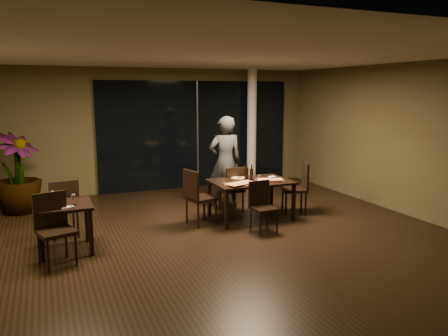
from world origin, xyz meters
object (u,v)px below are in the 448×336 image
Objects in this scene: potted_plant at (17,173)px; bottle_a at (246,172)px; side_table at (65,212)px; chair_main_near at (262,203)px; bottle_c at (247,172)px; chair_side_far at (64,206)px; diner at (225,162)px; chair_side_near at (54,225)px; chair_main_left at (197,194)px; bottle_b at (252,173)px; chair_main_far at (233,187)px; chair_main_right at (299,185)px; main_table at (251,184)px.

potted_plant is 4.62m from bottle_a.
side_table is 3.27m from chair_main_near.
side_table is at bearing -169.50° from bottle_c.
bottle_a is at bearing 171.33° from chair_side_far.
potted_plant is at bearing -12.03° from diner.
side_table is 0.46m from chair_side_near.
bottle_a reaches higher than chair_main_left.
bottle_b is 0.97× the size of bottle_c.
chair_main_far is 0.91× the size of chair_main_right.
chair_main_far reaches higher than main_table.
side_table is 0.77× the size of chair_main_right.
chair_side_far is 0.98× the size of chair_side_near.
side_table is at bearing -74.24° from potted_plant.
bottle_b reaches higher than chair_main_left.
diner is at bearing -58.44° from chair_main_left.
chair_main_near is 2.75× the size of bottle_c.
diner reaches higher than main_table.
main_table is at bearing 75.10° from chair_main_near.
side_table is at bearing 13.48° from chair_main_far.
bottle_c is (0.09, -0.88, -0.06)m from diner.
chair_main_left reaches higher than main_table.
chair_main_near is at bearing -102.22° from bottle_b.
bottle_a is (3.33, 0.56, 0.29)m from side_table.
potted_plant reaches higher than chair_side_near.
chair_side_far is 3.40m from diner.
side_table is 0.77× the size of chair_main_left.
main_table is at bearing -104.36° from chair_main_left.
bottle_b is at bearing -27.70° from potted_plant.
chair_main_right is 1.09m from bottle_b.
side_table is at bearing 171.99° from chair_main_near.
chair_main_far is 0.91× the size of chair_main_left.
bottle_c is (-0.03, 0.12, 0.24)m from main_table.
bottle_b is (3.59, 0.94, 0.33)m from chair_side_near.
bottle_c reaches higher than chair_main_near.
potted_plant reaches higher than side_table.
bottle_b is at bearing 102.32° from diner.
bottle_b is (0.16, 0.75, 0.41)m from chair_main_near.
chair_main_right is 3.34× the size of bottle_b.
bottle_a reaches higher than chair_main_far.
side_table is 0.85× the size of chair_main_far.
side_table is 3.45m from chair_main_far.
chair_side_far is 0.52× the size of diner.
main_table and side_table have the same top height.
diner is at bearing 92.61° from bottle_a.
potted_plant is 5.12× the size of bottle_a.
bottle_a is 0.99× the size of bottle_c.
chair_main_left is (-0.95, 0.75, 0.09)m from chair_main_near.
chair_main_right reaches higher than chair_main_near.
potted_plant is at bearing 152.30° from bottle_a.
chair_main_far is 0.62m from diner.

